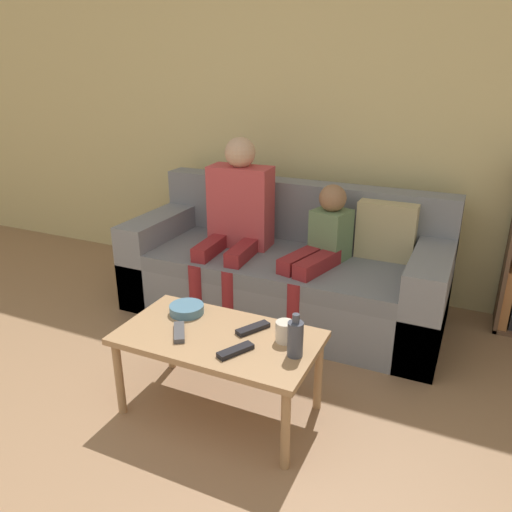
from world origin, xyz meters
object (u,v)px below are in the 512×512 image
person_child (317,252)px  bottle (295,338)px  tv_remote_0 (253,328)px  couch (286,272)px  coffee_table (218,344)px  cup_near (285,332)px  snack_bowl (187,309)px  tv_remote_2 (236,351)px  tv_remote_1 (179,332)px  person_adult (236,214)px

person_child → bottle: person_child is taller
person_child → tv_remote_0: (-0.02, -0.87, -0.09)m
tv_remote_0 → person_child: bearing=117.8°
couch → person_child: 0.37m
coffee_table → bottle: bearing=-1.9°
cup_near → bottle: (0.08, -0.09, 0.04)m
couch → person_child: size_ratio=2.28×
person_child → tv_remote_0: bearing=-76.7°
coffee_table → person_child: person_child is taller
snack_bowl → tv_remote_2: bearing=-30.1°
tv_remote_0 → snack_bowl: (-0.37, 0.02, 0.01)m
couch → coffee_table: (0.10, -1.11, 0.09)m
cup_near → tv_remote_1: 0.49m
tv_remote_2 → coffee_table: bearing=172.5°
person_adult → tv_remote_2: (0.57, -1.14, -0.23)m
person_child → tv_remote_0: 0.88m
tv_remote_1 → person_child: bearing=40.0°
coffee_table → tv_remote_2: (0.14, -0.10, 0.06)m
person_child → tv_remote_1: 1.10m
couch → coffee_table: bearing=-84.8°
tv_remote_0 → tv_remote_1: size_ratio=1.02×
couch → person_adult: size_ratio=1.79×
person_adult → snack_bowl: person_adult is taller
tv_remote_0 → tv_remote_2: size_ratio=1.00×
tv_remote_2 → cup_near: bearing=77.5°
bottle → cup_near: bearing=132.5°
person_adult → bottle: bearing=-55.7°
couch → person_child: (0.25, -0.14, 0.23)m
couch → person_adult: 0.51m
snack_bowl → tv_remote_0: bearing=-2.8°
couch → tv_remote_1: couch is taller
couch → person_adult: (-0.33, -0.07, 0.38)m
tv_remote_2 → couch: bearing=129.6°
coffee_table → tv_remote_0: 0.17m
tv_remote_2 → tv_remote_1: bearing=-157.7°
bottle → person_child: bearing=103.1°
tv_remote_0 → couch: bearing=132.1°
tv_remote_2 → snack_bowl: size_ratio=1.01×
tv_remote_1 → tv_remote_2: size_ratio=0.98×
coffee_table → person_adult: person_adult is taller
tv_remote_0 → tv_remote_1: 0.34m
tv_remote_0 → snack_bowl: bearing=-153.5°
couch → tv_remote_1: (-0.06, -1.18, 0.15)m
couch → person_adult: person_adult is taller
cup_near → tv_remote_0: 0.17m
couch → tv_remote_2: (0.24, -1.21, 0.15)m
person_child → snack_bowl: bearing=-100.1°
tv_remote_2 → snack_bowl: 0.45m
tv_remote_1 → bottle: size_ratio=0.85×
cup_near → tv_remote_2: 0.24m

